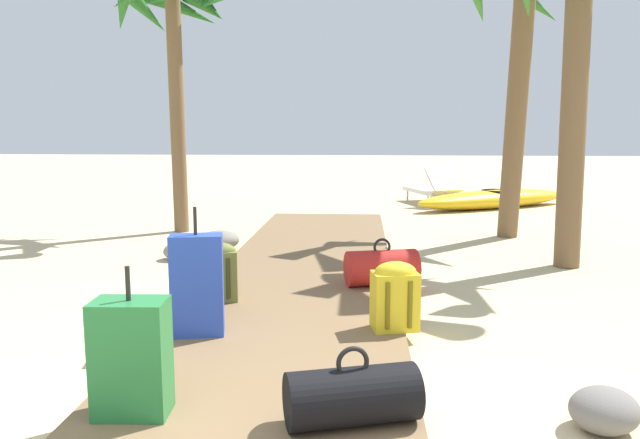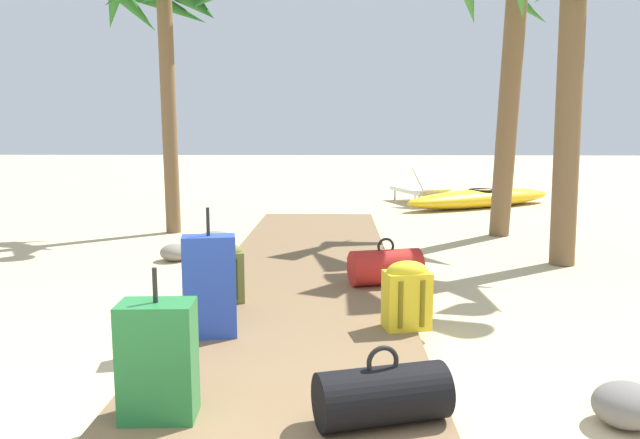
% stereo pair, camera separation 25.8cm
% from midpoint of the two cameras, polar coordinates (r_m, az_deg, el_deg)
% --- Properties ---
extents(ground_plane, '(60.00, 60.00, 0.00)m').
position_cam_midpoint_polar(ground_plane, '(5.34, -3.19, -7.86)').
color(ground_plane, '#CCB789').
extents(boardwalk, '(1.77, 8.45, 0.08)m').
position_cam_midpoint_polar(boardwalk, '(6.14, -2.54, -5.29)').
color(boardwalk, brown).
rests_on(boardwalk, ground).
extents(suitcase_blue, '(0.39, 0.25, 0.90)m').
position_cam_midpoint_polar(suitcase_blue, '(4.29, -11.99, -6.13)').
color(suitcase_blue, '#2847B7').
rests_on(suitcase_blue, boardwalk).
extents(backpack_olive, '(0.34, 0.26, 0.50)m').
position_cam_midpoint_polar(backpack_olive, '(5.11, -10.32, -4.80)').
color(backpack_olive, olive).
rests_on(backpack_olive, boardwalk).
extents(suitcase_green, '(0.38, 0.25, 0.76)m').
position_cam_midpoint_polar(suitcase_green, '(3.20, -17.21, -12.50)').
color(suitcase_green, '#237538').
rests_on(suitcase_green, boardwalk).
extents(backpack_yellow, '(0.36, 0.28, 0.49)m').
position_cam_midpoint_polar(backpack_yellow, '(4.41, 6.46, -6.86)').
color(backpack_yellow, gold).
rests_on(backpack_yellow, boardwalk).
extents(duffel_bag_red, '(0.71, 0.48, 0.44)m').
position_cam_midpoint_polar(duffel_bag_red, '(5.64, 4.85, -4.44)').
color(duffel_bag_red, red).
rests_on(duffel_bag_red, boardwalk).
extents(duffel_bag_black, '(0.70, 0.46, 0.39)m').
position_cam_midpoint_polar(duffel_bag_black, '(3.07, 3.36, -16.10)').
color(duffel_bag_black, black).
rests_on(duffel_bag_black, boardwalk).
extents(palm_tree_far_left, '(1.98, 1.89, 3.77)m').
position_cam_midpoint_polar(palm_tree_far_left, '(9.17, -15.48, 18.22)').
color(palm_tree_far_left, brown).
rests_on(palm_tree_far_left, ground).
extents(palm_tree_far_right, '(1.89, 1.78, 3.92)m').
position_cam_midpoint_polar(palm_tree_far_right, '(8.83, 16.89, 17.56)').
color(palm_tree_far_right, brown).
rests_on(palm_tree_far_right, ground).
extents(lounge_chair, '(1.09, 1.67, 0.77)m').
position_cam_midpoint_polar(lounge_chair, '(12.43, 8.82, 2.96)').
color(lounge_chair, white).
rests_on(lounge_chair, ground).
extents(kayak, '(3.39, 2.40, 0.36)m').
position_cam_midpoint_polar(kayak, '(12.13, 14.26, 1.94)').
color(kayak, gold).
rests_on(kayak, ground).
extents(rock_left_far, '(0.62, 0.58, 0.25)m').
position_cam_midpoint_polar(rock_left_far, '(7.70, -10.72, -1.98)').
color(rock_left_far, gray).
rests_on(rock_left_far, ground).
extents(rock_left_mid, '(0.45, 0.45, 0.20)m').
position_cam_midpoint_polar(rock_left_mid, '(7.22, -14.42, -2.99)').
color(rock_left_mid, gray).
rests_on(rock_left_mid, ground).
extents(rock_right_near, '(0.49, 0.48, 0.22)m').
position_cam_midpoint_polar(rock_right_near, '(3.54, 24.84, -15.47)').
color(rock_right_near, slate).
rests_on(rock_right_near, ground).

